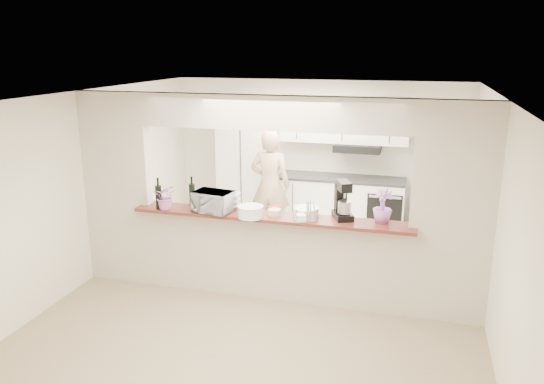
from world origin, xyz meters
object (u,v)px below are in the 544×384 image
at_px(refrigerator, 441,190).
at_px(person, 270,186).
at_px(stand_mixer, 343,202).
at_px(toaster_oven, 213,202).

relative_size(refrigerator, person, 0.96).
height_order(refrigerator, person, person).
height_order(stand_mixer, person, person).
relative_size(toaster_oven, stand_mixer, 1.02).
distance_m(refrigerator, toaster_oven, 3.91).
height_order(toaster_oven, stand_mixer, stand_mixer).
xyz_separation_m(refrigerator, person, (-2.63, -0.62, 0.04)).
distance_m(toaster_oven, stand_mixer, 1.55).
relative_size(stand_mixer, person, 0.25).
bearing_deg(person, stand_mixer, 126.23).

